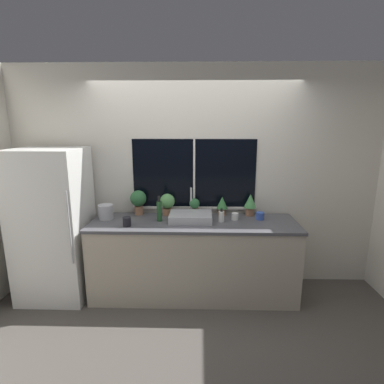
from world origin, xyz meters
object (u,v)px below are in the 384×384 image
(refrigerator, at_px, (53,225))
(sink, at_px, (191,217))
(mug_white, at_px, (235,216))
(mug_black, at_px, (127,222))
(potted_plant_right, at_px, (222,205))
(bottle_tall, at_px, (159,211))
(mug_blue, at_px, (260,216))
(potted_plant_far_left, at_px, (138,200))
(soap_bottle, at_px, (221,216))
(potted_plant_far_right, at_px, (250,203))
(kettle, at_px, (106,211))
(potted_plant_left, at_px, (167,203))
(potted_plant_center, at_px, (194,207))

(refrigerator, relative_size, sink, 3.58)
(mug_white, relative_size, mug_black, 0.80)
(sink, relative_size, mug_white, 5.92)
(refrigerator, bearing_deg, potted_plant_right, 8.78)
(bottle_tall, height_order, mug_blue, bottle_tall)
(potted_plant_far_left, relative_size, soap_bottle, 1.96)
(potted_plant_right, relative_size, mug_blue, 2.46)
(potted_plant_far_right, bearing_deg, refrigerator, -172.51)
(kettle, bearing_deg, mug_white, 0.15)
(refrigerator, distance_m, potted_plant_left, 1.34)
(sink, distance_m, bottle_tall, 0.37)
(mug_blue, bearing_deg, kettle, -179.23)
(potted_plant_far_left, relative_size, potted_plant_center, 1.45)
(potted_plant_far_right, bearing_deg, mug_blue, -59.60)
(mug_blue, bearing_deg, mug_black, -169.59)
(refrigerator, relative_size, potted_plant_right, 7.44)
(sink, xyz_separation_m, potted_plant_far_left, (-0.65, 0.22, 0.14))
(potted_plant_left, relative_size, kettle, 1.39)
(potted_plant_right, distance_m, bottle_tall, 0.78)
(potted_plant_far_right, distance_m, soap_bottle, 0.45)
(potted_plant_left, xyz_separation_m, mug_black, (-0.40, -0.44, -0.10))
(refrigerator, distance_m, sink, 1.59)
(sink, distance_m, potted_plant_center, 0.23)
(refrigerator, distance_m, mug_black, 0.90)
(potted_plant_right, xyz_separation_m, bottle_tall, (-0.74, -0.24, -0.01))
(potted_plant_far_left, xyz_separation_m, mug_blue, (1.46, -0.16, -0.14))
(refrigerator, distance_m, bottle_tall, 1.23)
(refrigerator, relative_size, kettle, 9.17)
(potted_plant_left, bearing_deg, potted_plant_right, 0.00)
(potted_plant_far_right, bearing_deg, mug_white, -138.54)
(potted_plant_far_left, bearing_deg, potted_plant_left, 0.00)
(potted_plant_right, relative_size, soap_bottle, 1.51)
(soap_bottle, distance_m, mug_white, 0.18)
(refrigerator, xyz_separation_m, sink, (1.58, 0.08, 0.08))
(potted_plant_right, relative_size, mug_black, 2.28)
(bottle_tall, bearing_deg, soap_bottle, -0.75)
(mug_white, height_order, mug_black, mug_black)
(potted_plant_center, distance_m, potted_plant_right, 0.34)
(sink, bearing_deg, soap_bottle, -4.86)
(soap_bottle, xyz_separation_m, bottle_tall, (-0.71, 0.01, 0.06))
(potted_plant_center, relative_size, potted_plant_right, 0.90)
(mug_white, distance_m, kettle, 1.52)
(potted_plant_left, xyz_separation_m, mug_white, (0.81, -0.18, -0.11))
(soap_bottle, xyz_separation_m, mug_blue, (0.46, 0.09, -0.02))
(soap_bottle, bearing_deg, mug_white, 24.27)
(soap_bottle, height_order, bottle_tall, bottle_tall)
(mug_black, bearing_deg, sink, 17.06)
(kettle, bearing_deg, potted_plant_far_right, 6.07)
(sink, distance_m, potted_plant_left, 0.38)
(sink, height_order, potted_plant_center, sink)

